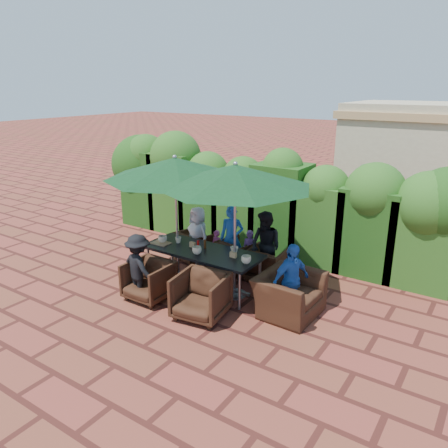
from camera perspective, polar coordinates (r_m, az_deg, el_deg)
The scene contains 31 objects.
ground at distance 8.56m, azimuth -2.84°, elevation -7.70°, with size 80.00×80.00×0.00m, color maroon.
dining_table at distance 8.14m, azimuth -2.88°, elevation -3.92°, with size 2.28×0.90×0.75m.
umbrella_left at distance 8.12m, azimuth -6.43°, elevation 7.26°, with size 2.62×2.62×2.46m.
umbrella_right at distance 7.37m, azimuth 1.49°, elevation 6.29°, with size 2.66×2.66×2.46m.
chair_far_left at distance 9.53m, azimuth -3.92°, elevation -2.69°, with size 0.69×0.64×0.71m, color black.
chair_far_mid at distance 9.01m, azimuth 1.76°, elevation -3.90°, with size 0.68×0.64×0.70m, color black.
chair_far_right at distance 8.61m, azimuth 5.59°, elevation -5.02°, with size 0.69×0.65×0.71m, color black.
chair_near_left at distance 7.94m, azimuth -9.82°, elevation -7.05°, with size 0.75×0.70×0.77m, color black.
chair_near_right at distance 7.24m, azimuth -3.05°, elevation -9.12°, with size 0.80×0.75×0.82m, color black.
chair_end_right at distance 7.38m, azimuth 8.53°, elevation -8.25°, with size 1.07×0.70×0.93m, color black.
adult_far_left at distance 9.26m, azimuth -3.41°, elevation -1.52°, with size 0.62×0.37×1.25m, color silver.
adult_far_mid at distance 8.95m, azimuth 1.00°, elevation -1.88°, with size 0.48×0.39×1.34m, color blue.
adult_far_right at distance 8.50m, azimuth 5.44°, elevation -2.92°, with size 0.66×0.40×1.37m, color black.
adult_near_left at distance 7.86m, azimuth -11.07°, elevation -5.59°, with size 0.78×0.36×1.22m, color black.
adult_end_right at distance 7.26m, azimuth 8.72°, elevation -7.29°, with size 0.74×0.37×1.26m, color blue.
child_left at distance 9.26m, azimuth -1.00°, elevation -3.11°, with size 0.27×0.22×0.76m, color #CF4991.
child_right at distance 8.92m, azimuth 3.39°, elevation -3.57°, with size 0.32×0.26×0.88m, color #774393.
pedestrian_a at distance 11.14m, azimuth 18.00°, elevation 2.75°, with size 1.78×0.64×1.91m, color #268E3E.
pedestrian_b at distance 11.17m, azimuth 19.90°, elevation 1.72°, with size 0.76×0.46×1.58m, color #CF4991.
pedestrian_c at distance 10.95m, azimuth 26.77°, elevation 0.42°, with size 0.99×0.45×1.54m, color gray.
cup_a at distance 8.54m, azimuth -8.03°, elevation -1.97°, with size 0.18×0.18×0.14m, color beige.
cup_b at distance 8.50m, azimuth -6.00°, elevation -2.08°, with size 0.12×0.12×0.12m, color beige.
cup_c at distance 7.92m, azimuth -3.56°, elevation -3.45°, with size 0.18×0.18×0.14m, color beige.
cup_d at distance 7.91m, azimuth 1.36°, elevation -3.46°, with size 0.15×0.15×0.14m, color beige.
cup_e at distance 7.51m, azimuth 2.91°, elevation -4.67°, with size 0.17×0.17×0.14m, color beige.
ketchup_bottle at distance 8.14m, azimuth -3.40°, elevation -2.73°, with size 0.04×0.04×0.17m, color #B20C0A.
sauce_bottle at distance 8.16m, azimuth -2.50°, elevation -2.64°, with size 0.04×0.04×0.17m, color #4C230C.
serving_tray at distance 8.52m, azimuth -8.22°, elevation -2.47°, with size 0.35×0.25×0.02m, color #9D724C.
number_block_left at distance 8.25m, azimuth -4.10°, elevation -2.71°, with size 0.12×0.06×0.10m, color tan.
number_block_right at distance 7.76m, azimuth 1.21°, elevation -4.03°, with size 0.12×0.06×0.10m, color tan.
hedge_wall at distance 10.04m, azimuth 4.22°, elevation 4.17°, with size 9.10×1.60×2.58m.
Camera 1 is at (4.63, -6.19, 3.69)m, focal length 35.00 mm.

